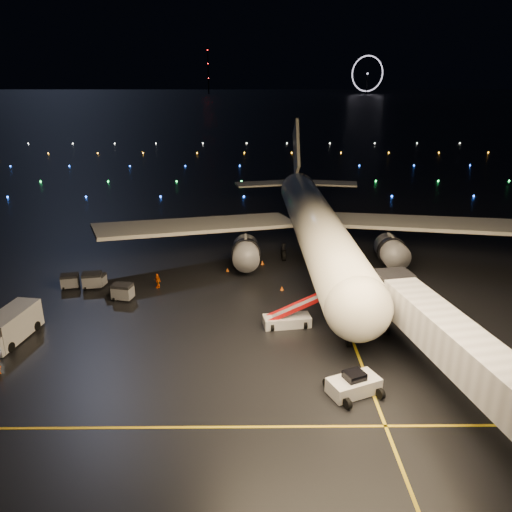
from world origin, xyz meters
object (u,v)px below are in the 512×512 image
object	(u,v)px
belt_loader	(287,311)
baggage_cart_0	(123,292)
pushback_tug	(354,383)
baggage_cart_2	(70,281)
baggage_cart_1	(92,280)
airliner	(314,196)
baggage_cart_3	(98,280)
crew_c	(158,281)
service_truck	(12,325)

from	to	relation	value
belt_loader	baggage_cart_0	world-z (taller)	belt_loader
pushback_tug	baggage_cart_2	world-z (taller)	pushback_tug
baggage_cart_1	airliner	bearing A→B (deg)	12.83
airliner	baggage_cart_3	bearing A→B (deg)	-158.76
belt_loader	baggage_cart_3	distance (m)	24.10
baggage_cart_1	belt_loader	bearing A→B (deg)	-33.85
belt_loader	baggage_cart_1	size ratio (longest dim) A/B	3.14
crew_c	airliner	bearing A→B (deg)	70.90
pushback_tug	airliner	bearing A→B (deg)	65.36
baggage_cart_2	baggage_cart_3	xyz separation A→B (m)	(3.06, 0.59, -0.08)
crew_c	baggage_cart_0	bearing A→B (deg)	-94.73
service_truck	baggage_cart_3	bearing A→B (deg)	80.94
baggage_cart_2	baggage_cart_0	bearing A→B (deg)	-38.16
airliner	baggage_cart_1	distance (m)	30.41
service_truck	crew_c	xyz separation A→B (m)	(11.49, 12.04, -0.56)
baggage_cart_2	baggage_cart_3	distance (m)	3.12
airliner	baggage_cart_2	world-z (taller)	airliner
baggage_cart_1	baggage_cart_2	xyz separation A→B (m)	(-2.61, -0.01, -0.08)
belt_loader	crew_c	xyz separation A→B (m)	(-14.56, 9.69, -0.77)
baggage_cart_0	baggage_cart_1	distance (m)	5.49
baggage_cart_3	crew_c	bearing A→B (deg)	4.55
baggage_cart_2	belt_loader	bearing A→B (deg)	-34.13
baggage_cart_1	pushback_tug	bearing A→B (deg)	-48.57
pushback_tug	baggage_cart_1	world-z (taller)	pushback_tug
baggage_cart_1	baggage_cart_2	distance (m)	2.61
belt_loader	baggage_cart_3	world-z (taller)	belt_loader
belt_loader	crew_c	bearing A→B (deg)	138.13
service_truck	baggage_cart_2	world-z (taller)	service_truck
airliner	baggage_cart_0	world-z (taller)	airliner
airliner	crew_c	xyz separation A→B (m)	(-19.50, -11.58, -7.41)
airliner	baggage_cart_0	distance (m)	28.18
pushback_tug	baggage_cart_3	distance (m)	34.00
pushback_tug	baggage_cart_1	size ratio (longest dim) A/B	1.83
belt_loader	airliner	bearing A→B (deg)	68.71
baggage_cart_0	baggage_cart_3	distance (m)	5.53
service_truck	crew_c	bearing A→B (deg)	56.02
pushback_tug	baggage_cart_0	distance (m)	28.49
airliner	baggage_cart_1	size ratio (longest dim) A/B	26.91
airliner	belt_loader	xyz separation A→B (m)	(-4.93, -21.27, -6.64)
pushback_tug	service_truck	distance (m)	31.79
baggage_cart_0	pushback_tug	bearing A→B (deg)	-26.12
baggage_cart_0	belt_loader	bearing A→B (deg)	-7.28
baggage_cart_3	baggage_cart_0	bearing A→B (deg)	-35.46
pushback_tug	baggage_cart_0	size ratio (longest dim) A/B	1.84
pushback_tug	belt_loader	xyz separation A→B (m)	(-4.43, 11.37, 0.71)
belt_loader	baggage_cart_0	distance (m)	18.97
baggage_cart_0	service_truck	bearing A→B (deg)	-120.69
service_truck	baggage_cart_0	size ratio (longest dim) A/B	3.63
baggage_cart_0	baggage_cart_1	size ratio (longest dim) A/B	0.99
airliner	service_truck	xyz separation A→B (m)	(-30.99, -23.62, -6.85)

